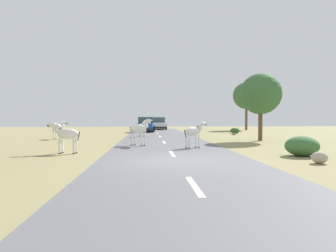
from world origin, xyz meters
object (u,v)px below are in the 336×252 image
zebra_1 (139,129)px  bush_1 (302,146)px  car_0 (159,124)px  car_1 (146,125)px  rock_1 (234,134)px  zebra_4 (66,134)px  zebra_2 (194,132)px  zebra_3 (59,128)px  tree_2 (261,94)px  zebra_0 (143,126)px  bush_0 (235,131)px  rock_0 (320,158)px  tree_0 (246,96)px

zebra_1 → bush_1: bearing=94.0°
car_0 → car_1: (-1.77, -7.11, 0.00)m
car_1 → rock_1: size_ratio=12.17×
zebra_4 → rock_1: zebra_4 is taller
zebra_4 → zebra_2: bearing=-66.7°
zebra_3 → tree_2: bearing=107.1°
zebra_0 → zebra_2: size_ratio=1.02×
zebra_4 → car_0: car_0 is taller
zebra_1 → tree_2: tree_2 is taller
tree_2 → rock_1: size_ratio=13.37×
zebra_2 → zebra_3: (-9.41, 7.66, -0.06)m
zebra_3 → tree_2: (15.15, -2.59, 2.55)m
zebra_1 → zebra_4: 4.47m
zebra_0 → bush_0: bearing=-178.1°
zebra_1 → zebra_2: 3.29m
car_1 → bush_1: car_1 is taller
rock_0 → rock_1: 17.48m
tree_2 → bush_0: 10.33m
zebra_4 → zebra_0: bearing=-7.7°
car_1 → rock_1: car_1 is taller
zebra_2 → car_1: 18.51m
zebra_3 → rock_0: bearing=72.4°
zebra_2 → car_0: (-0.88, 25.43, -0.07)m
car_0 → zebra_2: bearing=88.6°
car_1 → bush_0: bearing=164.7°
bush_0 → rock_0: bush_0 is taller
zebra_1 → bush_0: zebra_1 is taller
zebra_1 → zebra_4: bearing=-10.8°
rock_1 → zebra_3: bearing=-163.8°
zebra_0 → tree_0: size_ratio=0.22×
zebra_2 → rock_1: zebra_2 is taller
zebra_2 → rock_0: (3.73, -5.19, -0.70)m
tree_0 → rock_1: size_ratio=18.24×
bush_1 → rock_0: (-0.48, -2.01, -0.21)m
car_1 → zebra_1: bearing=93.5°
car_1 → car_0: bearing=-99.5°
zebra_3 → bush_0: size_ratio=1.41×
zebra_0 → zebra_2: bearing=79.8°
bush_1 → bush_0: bearing=81.4°
zebra_2 → zebra_3: 12.13m
zebra_3 → tree_0: 26.58m
car_1 → rock_1: (8.64, -6.17, -0.73)m
zebra_1 → tree_2: size_ratio=0.33×
rock_0 → zebra_4: bearing=159.9°
rock_1 → zebra_2: bearing=-116.2°
car_0 → bush_0: car_0 is taller
bush_1 → zebra_3: bearing=141.5°
car_0 → rock_1: size_ratio=12.09×
zebra_3 → tree_2: 15.58m
car_1 → bush_1: size_ratio=3.09×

